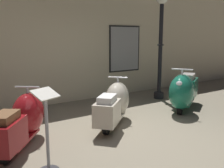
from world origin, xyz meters
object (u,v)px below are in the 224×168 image
scooter_0 (22,120)px  info_stanchion (47,138)px  scooter_1 (115,103)px  lamppost (161,37)px  scooter_2 (183,91)px

scooter_0 → info_stanchion: size_ratio=1.33×
scooter_1 → lamppost: 2.89m
scooter_2 → lamppost: (0.41, 1.25, 1.29)m
lamppost → info_stanchion: lamppost is taller
scooter_2 → info_stanchion: size_ratio=1.55×
scooter_2 → lamppost: lamppost is taller
scooter_0 → scooter_1: (1.87, 0.06, -0.00)m
scooter_0 → scooter_2: 3.78m
scooter_2 → scooter_0: bearing=-32.8°
scooter_0 → lamppost: size_ratio=0.51×
scooter_1 → scooter_2: (1.91, -0.15, 0.06)m
scooter_1 → scooter_2: 1.92m
scooter_0 → scooter_1: scooter_0 is taller
lamppost → info_stanchion: bearing=-151.9°
scooter_0 → info_stanchion: bearing=-140.1°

